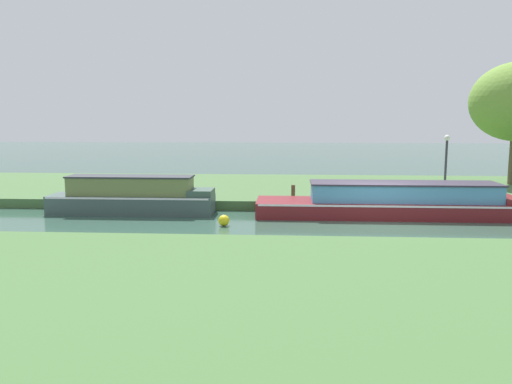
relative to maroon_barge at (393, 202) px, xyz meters
name	(u,v)px	position (x,y,z in m)	size (l,w,h in m)	color
ground_plane	(380,222)	(-0.68, -1.20, -0.56)	(120.00, 120.00, 0.00)	#325344
riverbank_far	(355,190)	(-0.68, 5.80, -0.36)	(72.00, 10.00, 0.40)	#476A3B
riverbank_near	(464,309)	(-0.68, -10.20, -0.36)	(72.00, 10.00, 0.40)	#436937
maroon_barge	(393,202)	(0.00, 0.00, 0.00)	(9.78, 2.12, 1.32)	maroon
slate_narrowboat	(133,197)	(-10.11, 0.00, 0.09)	(6.48, 1.47, 1.50)	#3F514F
lamp_post	(446,157)	(2.78, 2.84, 1.51)	(0.24, 0.24, 2.63)	#333338
mooring_post_near	(293,192)	(-3.79, 1.48, 0.13)	(0.16, 0.16, 0.60)	#4F3B26
channel_buoy	(224,220)	(-6.23, -2.15, -0.37)	(0.39, 0.39, 0.39)	yellow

